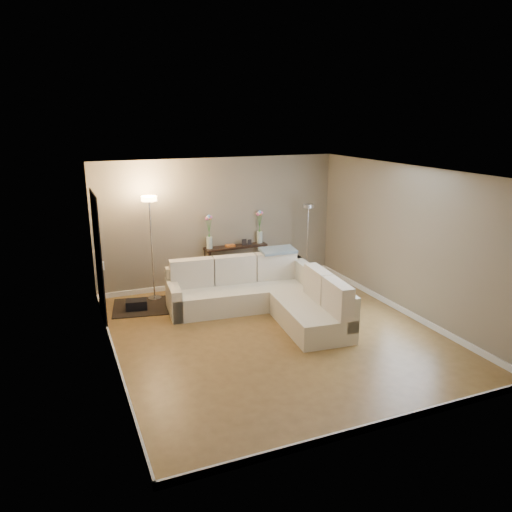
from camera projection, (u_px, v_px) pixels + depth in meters
name	position (u px, v px, depth m)	size (l,w,h in m)	color
floor	(275.00, 334.00, 8.02)	(5.00, 5.50, 0.01)	brown
ceiling	(277.00, 171.00, 7.31)	(5.00, 5.50, 0.01)	white
wall_back	(219.00, 222.00, 10.12)	(5.00, 0.02, 2.60)	gray
wall_front	(386.00, 323.00, 5.21)	(5.00, 0.02, 2.60)	gray
wall_left	(107.00, 276.00, 6.75)	(0.02, 5.50, 2.60)	gray
wall_right	(408.00, 241.00, 8.59)	(0.02, 5.50, 2.60)	gray
baseboard_back	(221.00, 281.00, 10.44)	(5.00, 0.03, 0.10)	white
baseboard_front	(376.00, 425.00, 5.58)	(5.00, 0.03, 0.10)	white
baseboard_left	(116.00, 359.00, 7.10)	(0.03, 5.50, 0.10)	white
baseboard_right	(401.00, 309.00, 8.92)	(0.03, 5.50, 0.10)	white
doorway	(98.00, 258.00, 8.33)	(0.02, 1.20, 2.20)	black
switch_plate	(103.00, 266.00, 7.54)	(0.02, 0.08, 0.12)	white
sectional_sofa	(265.00, 295.00, 8.81)	(2.68, 2.73, 0.92)	beige
throw_blanket	(278.00, 250.00, 9.37)	(0.66, 0.38, 0.05)	slate
console_table	(232.00, 262.00, 10.34)	(1.33, 0.41, 0.81)	black
leaning_mirror	(232.00, 226.00, 10.32)	(0.93, 0.08, 0.73)	black
table_decor	(236.00, 244.00, 10.23)	(0.56, 0.13, 0.13)	#C16022
flower_vase_left	(209.00, 234.00, 9.97)	(0.15, 0.13, 0.69)	silver
flower_vase_right	(260.00, 229.00, 10.42)	(0.15, 0.13, 0.69)	silver
floor_lamp_lit	(151.00, 228.00, 9.18)	(0.33, 0.33, 1.99)	silver
floor_lamp_unlit	(308.00, 227.00, 10.43)	(0.29, 0.29, 1.62)	silver
charcoal_rug	(149.00, 306.00, 9.18)	(1.29, 0.97, 0.02)	black
black_bag	(137.00, 306.00, 9.03)	(0.37, 0.26, 0.24)	black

